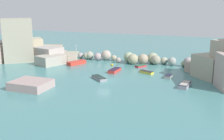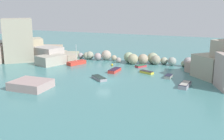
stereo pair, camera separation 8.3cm
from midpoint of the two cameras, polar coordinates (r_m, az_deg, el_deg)
name	(u,v)px [view 2 (the right image)]	position (r m, az deg, el deg)	size (l,w,h in m)	color
cove_water	(104,80)	(51.98, -1.72, -2.08)	(160.00, 160.00, 0.00)	teal
cliff_headland_left	(26,48)	(74.90, -17.38, 4.30)	(24.58, 19.66, 10.52)	#A2A181
rock_breakwater	(144,59)	(66.61, 6.67, 2.29)	(34.08, 5.30, 2.60)	gray
stone_dock	(31,85)	(48.56, -16.34, -2.91)	(6.18, 5.16, 1.37)	#A78C88
channel_buoy	(112,65)	(64.00, 0.07, 1.11)	(0.48, 0.48, 0.48)	gold
moored_boat_0	(115,70)	(58.17, 0.58, -0.06)	(1.57, 3.95, 0.66)	red
moored_boat_1	(141,66)	(63.06, 6.00, 0.84)	(2.39, 2.77, 0.45)	#C5363C
moored_boat_2	(185,85)	(49.20, 14.86, -2.98)	(1.81, 4.03, 0.73)	gray
moored_boat_3	(147,72)	(57.38, 7.20, -0.44)	(3.18, 2.16, 0.50)	gold
moored_boat_4	(99,78)	(52.29, -2.64, -1.67)	(3.85, 3.55, 0.57)	gray
moored_boat_5	(77,63)	(65.85, -7.31, 1.52)	(3.28, 4.96, 4.73)	red
moored_boat_6	(169,76)	(54.54, 11.64, -1.29)	(1.33, 2.46, 0.59)	gray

